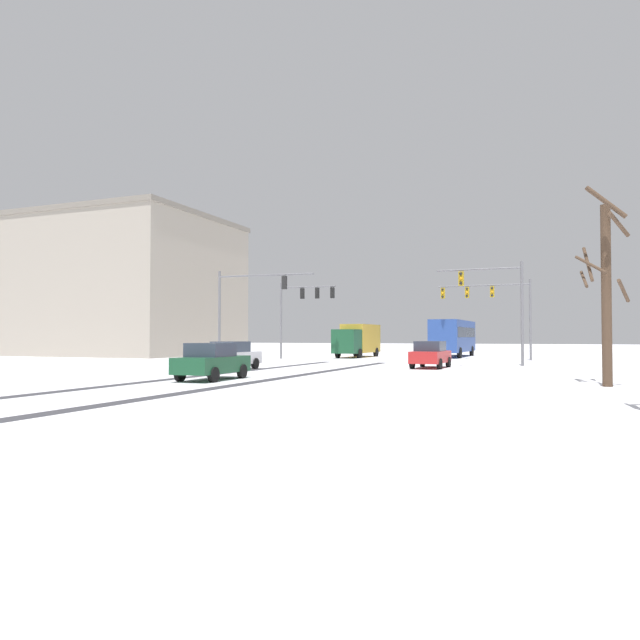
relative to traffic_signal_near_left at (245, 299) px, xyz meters
The scene contains 14 objects.
wheel_track_left_lane 15.94m from the traffic_signal_near_left, 57.10° to the right, with size 0.73×36.76×0.01m, color #38383D.
wheel_track_right_lane 14.19m from the traffic_signal_near_left, 72.59° to the right, with size 0.73×36.76×0.01m, color #38383D.
sidewalk_kerb_right 24.68m from the traffic_signal_near_left, 36.71° to the right, with size 4.00×36.76×0.12m, color white.
traffic_signal_near_left is the anchor object (origin of this frame).
traffic_signal_far_left 10.01m from the traffic_signal_near_left, 90.33° to the left, with size 4.95×0.64×6.50m.
traffic_signal_far_right 20.55m from the traffic_signal_near_left, 42.72° to the left, with size 7.42×0.52×6.50m.
traffic_signal_near_right 16.76m from the traffic_signal_near_left, ahead, with size 5.27×0.39×6.50m.
car_red_lead 13.44m from the traffic_signal_near_left, ahead, with size 1.92×4.15×1.62m.
car_white_second 8.00m from the traffic_signal_near_left, 67.25° to the right, with size 1.87×4.12×1.62m.
car_dark_green_third 15.41m from the traffic_signal_near_left, 66.55° to the right, with size 1.94×4.16×1.62m.
bus_oncoming 23.15m from the traffic_signal_near_left, 61.53° to the left, with size 2.79×11.03×3.38m.
box_truck_delivery 16.24m from the traffic_signal_near_left, 79.23° to the left, with size 2.44×7.45×3.02m.
bare_tree_sidewalk_mid 24.47m from the traffic_signal_near_left, 27.15° to the right, with size 1.97×1.84×7.60m.
office_building_far_left_block 25.89m from the traffic_signal_near_left, 146.46° to the left, with size 18.52×17.69×14.16m.
Camera 1 is at (11.99, -6.53, 1.91)m, focal length 33.28 mm.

